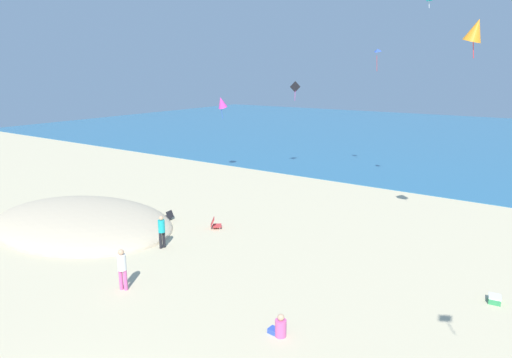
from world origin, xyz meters
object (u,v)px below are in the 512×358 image
Objects in this scene: beach_chair_far_left at (168,216)px; cooler_box at (495,299)px; person_3 at (122,267)px; kite_magenta at (222,102)px; beach_chair_mid_beach at (215,224)px; person_0 at (280,327)px; person_1 at (162,230)px; kite_orange at (475,30)px; kite_blue at (377,51)px; kite_black at (295,87)px.

cooler_box is (16.35, 0.21, -0.11)m from beach_chair_far_left.
person_3 is at bearing -149.69° from cooler_box.
kite_magenta is (-8.73, 17.08, 4.88)m from person_3.
beach_chair_mid_beach reaches higher than beach_chair_far_left.
cooler_box is (13.30, -0.25, -0.13)m from beach_chair_mid_beach.
person_0 is 8.81m from person_1.
person_3 is 17.09m from kite_orange.
kite_blue reaches higher than beach_chair_far_left.
kite_magenta is (-7.32, 9.88, 5.58)m from beach_chair_mid_beach.
kite_magenta is (-4.27, 10.34, 5.59)m from beach_chair_far_left.
kite_black reaches higher than person_0.
kite_black is at bearing -57.87° from person_0.
person_3 is (1.41, -7.20, 0.70)m from beach_chair_mid_beach.
beach_chair_mid_beach is at bearing -83.60° from person_1.
person_0 is (10.97, -5.94, 0.05)m from beach_chair_far_left.
kite_magenta is (-20.62, 10.13, 5.71)m from cooler_box.
kite_magenta reaches higher than beach_chair_mid_beach.
cooler_box is at bearing -60.76° from kite_orange.
person_1 is 16.18m from kite_orange.
beach_chair_mid_beach is at bearing -53.48° from kite_magenta.
kite_magenta is at bearing -74.84° from beach_chair_far_left.
beach_chair_mid_beach is 7.37m from person_3.
beach_chair_mid_beach is at bearing -160.91° from kite_orange.
beach_chair_mid_beach is at bearing -78.22° from kite_black.
kite_orange is at bearing 119.24° from cooler_box.
person_3 is at bearing -78.45° from kite_black.
kite_blue is 1.10× the size of kite_black.
kite_black reaches higher than beach_chair_far_left.
beach_chair_far_left is 17.55m from kite_orange.
cooler_box is 0.38× the size of kite_black.
kite_magenta is at bearing -175.24° from person_3.
kite_magenta reaches higher than person_1.
person_1 is at bearing -166.75° from cooler_box.
cooler_box is 21.47m from kite_blue.
beach_chair_far_left is 0.43× the size of kite_black.
beach_chair_far_left is 0.36× the size of kite_magenta.
kite_black reaches higher than kite_magenta.
kite_black is at bearing 145.23° from kite_orange.
kite_blue is 0.94× the size of kite_magenta.
beach_chair_far_left is at bearing -168.84° from person_3.
beach_chair_mid_beach is 0.51× the size of person_1.
kite_blue is at bearing 123.32° from cooler_box.
person_0 is at bearing -76.87° from kite_blue.
kite_black is at bearing 62.59° from beach_chair_mid_beach.
beach_chair_far_left is 15.42m from kite_black.
cooler_box is at bearing -127.49° from person_0.
kite_orange reaches higher than beach_chair_mid_beach.
kite_blue reaches higher than kite_magenta.
cooler_box is at bearing 98.00° from person_3.
beach_chair_mid_beach reaches higher than cooler_box.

